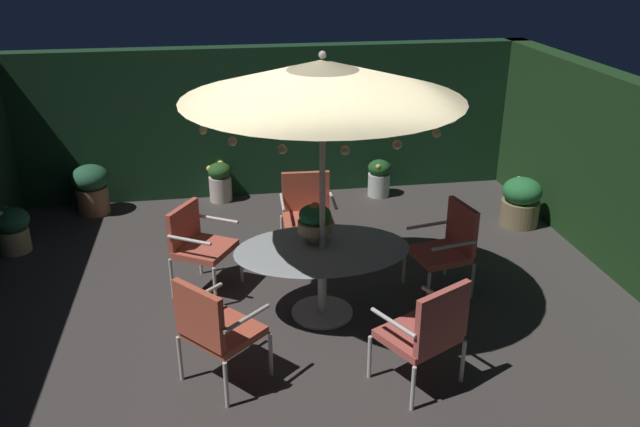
{
  "coord_description": "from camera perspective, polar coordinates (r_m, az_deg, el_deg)",
  "views": [
    {
      "loc": [
        -0.74,
        -5.74,
        3.6
      ],
      "look_at": [
        0.19,
        0.01,
        1.06
      ],
      "focal_mm": 36.3,
      "sensor_mm": 36.0,
      "label": 1
    }
  ],
  "objects": [
    {
      "name": "patio_chair_southeast",
      "position": [
        5.54,
        -9.32,
        -9.77
      ],
      "size": [
        0.82,
        0.82,
        1.01
      ],
      "color": "beige",
      "rests_on": "ground_plane"
    },
    {
      "name": "potted_plant_right_far",
      "position": [
        9.47,
        -8.8,
        2.87
      ],
      "size": [
        0.35,
        0.35,
        0.58
      ],
      "color": "beige",
      "rests_on": "ground_plane"
    },
    {
      "name": "patio_chair_east",
      "position": [
        7.03,
        -10.75,
        -2.38
      ],
      "size": [
        0.78,
        0.8,
        0.95
      ],
      "color": "beige",
      "rests_on": "ground_plane"
    },
    {
      "name": "patio_chair_northeast",
      "position": [
        7.74,
        -1.14,
        0.39
      ],
      "size": [
        0.66,
        0.59,
        0.97
      ],
      "color": "silver",
      "rests_on": "ground_plane"
    },
    {
      "name": "potted_plant_back_right",
      "position": [
        9.59,
        5.23,
        3.26
      ],
      "size": [
        0.34,
        0.34,
        0.55
      ],
      "color": "silver",
      "rests_on": "ground_plane"
    },
    {
      "name": "patio_umbrella",
      "position": [
        5.81,
        0.22,
        11.7
      ],
      "size": [
        2.56,
        2.56,
        2.66
      ],
      "color": "beige",
      "rests_on": "ground_plane"
    },
    {
      "name": "potted_plant_right_near",
      "position": [
        9.44,
        -19.5,
        2.19
      ],
      "size": [
        0.51,
        0.51,
        0.7
      ],
      "color": "#9E6647",
      "rests_on": "ground_plane"
    },
    {
      "name": "centerpiece_planter",
      "position": [
        6.39,
        -0.44,
        -0.59
      ],
      "size": [
        0.35,
        0.35,
        0.43
      ],
      "color": "tan",
      "rests_on": "patio_dining_table"
    },
    {
      "name": "ground_plane",
      "position": [
        6.82,
        -1.58,
        -8.43
      ],
      "size": [
        7.7,
        7.18,
        0.02
      ],
      "primitive_type": "cube",
      "color": "#3E3836"
    },
    {
      "name": "potted_plant_left_far",
      "position": [
        8.97,
        17.29,
        1.05
      ],
      "size": [
        0.51,
        0.51,
        0.66
      ],
      "color": "olive",
      "rests_on": "ground_plane"
    },
    {
      "name": "patio_chair_north",
      "position": [
        7.04,
        11.26,
        -2.61
      ],
      "size": [
        0.66,
        0.67,
        0.98
      ],
      "color": "silver",
      "rests_on": "ground_plane"
    },
    {
      "name": "patio_chair_south",
      "position": [
        5.52,
        9.47,
        -10.02
      ],
      "size": [
        0.81,
        0.79,
        1.02
      ],
      "color": "silver",
      "rests_on": "ground_plane"
    },
    {
      "name": "patio_dining_table",
      "position": [
        6.43,
        0.2,
        -4.27
      ],
      "size": [
        1.75,
        1.18,
        0.75
      ],
      "color": "silver",
      "rests_on": "ground_plane"
    },
    {
      "name": "potted_plant_left_near",
      "position": [
        8.68,
        -25.5,
        -1.15
      ],
      "size": [
        0.43,
        0.43,
        0.57
      ],
      "color": "tan",
      "rests_on": "ground_plane"
    },
    {
      "name": "hedge_backdrop_rear",
      "position": [
        9.55,
        -4.47,
        8.14
      ],
      "size": [
        7.7,
        0.3,
        2.16
      ],
      "primitive_type": "cube",
      "color": "#15331C",
      "rests_on": "ground_plane"
    }
  ]
}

